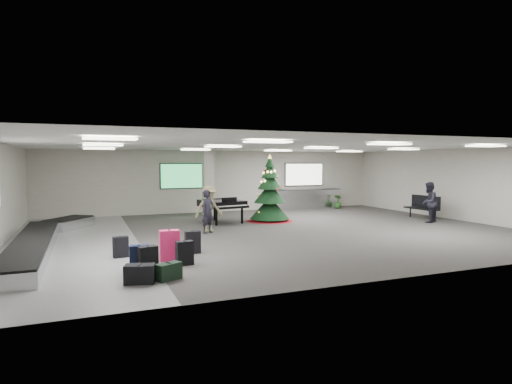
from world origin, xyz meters
name	(u,v)px	position (x,y,z in m)	size (l,w,h in m)	color
ground	(274,231)	(0.00, 0.00, 0.00)	(18.00, 18.00, 0.00)	#373432
room_envelope	(258,169)	(-0.38, 0.67, 2.33)	(18.02, 14.02, 3.21)	#A9A49A
baggage_carousel	(42,240)	(-7.84, -0.08, 0.21)	(2.28, 9.71, 0.43)	silver
service_counter	(307,199)	(5.00, 6.65, 0.55)	(4.05, 0.65, 1.08)	silver
suitcase_0	(148,260)	(-5.27, -4.59, 0.33)	(0.47, 0.33, 0.69)	black
suitcase_1	(143,260)	(-5.33, -4.34, 0.29)	(0.40, 0.25, 0.59)	black
pink_suitcase	(169,245)	(-4.53, -3.30, 0.40)	(0.52, 0.31, 0.83)	#E21D5B
suitcase_3	(193,242)	(-3.76, -2.68, 0.32)	(0.43, 0.24, 0.66)	black
navy_suitcase	(139,259)	(-5.43, -4.42, 0.34)	(0.47, 0.32, 0.69)	black
green_duffel	(169,271)	(-4.90, -5.20, 0.19)	(0.63, 0.51, 0.39)	black
suitcase_7	(185,253)	(-4.27, -3.97, 0.31)	(0.44, 0.26, 0.63)	black
suitcase_8	(121,247)	(-5.71, -2.47, 0.29)	(0.42, 0.28, 0.59)	black
black_duffel	(140,274)	(-5.53, -5.25, 0.20)	(0.70, 0.51, 0.43)	black
christmas_tree	(270,198)	(0.98, 2.66, 1.01)	(2.07, 2.07, 2.95)	maroon
grand_piano	(222,204)	(-1.11, 2.94, 0.81)	(1.84, 2.22, 1.14)	black
bench	(423,206)	(7.90, 0.78, 0.60)	(0.65, 1.70, 1.06)	black
traveler_a	(208,212)	(-2.42, 0.51, 0.80)	(0.58, 0.38, 1.59)	black
traveler_b	(209,209)	(-2.29, 0.90, 0.86)	(1.11, 0.64, 1.72)	#93895B
traveler_bench	(429,202)	(7.13, -0.34, 0.87)	(0.85, 0.66, 1.75)	black
potted_plant_left	(268,204)	(2.42, 6.21, 0.36)	(0.40, 0.32, 0.73)	#133D1B
potted_plant_right	(338,202)	(6.56, 5.87, 0.39)	(0.44, 0.44, 0.78)	#133D1B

